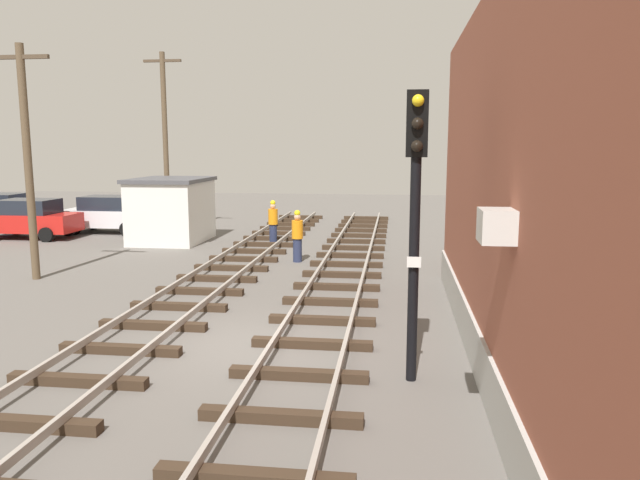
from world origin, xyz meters
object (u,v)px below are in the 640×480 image
Objects in this scene: utility_pole_far at (165,140)px; control_hut at (171,210)px; signal_mast at (415,202)px; parked_car_red at (30,218)px; track_worker_distant at (273,222)px; track_worker_foreground at (297,236)px; parked_car_white at (109,214)px; utility_pole_near at (28,158)px.

control_hut is at bearing -65.70° from utility_pole_far.
control_hut is (-9.98, 14.58, -1.79)m from signal_mast.
track_worker_distant is at bearing -1.35° from parked_car_red.
utility_pole_far is 4.50× the size of track_worker_foreground.
signal_mast is 0.60× the size of utility_pole_far.
track_worker_foreground reaches higher than parked_car_red.
control_hut reaches higher than parked_car_white.
parked_car_red is 9.81m from utility_pole_near.
track_worker_foreground is (7.66, 3.81, -2.82)m from utility_pole_near.
utility_pole_near reaches higher than parked_car_white.
utility_pole_far reaches higher than track_worker_foreground.
parked_car_white is at bearing -172.45° from utility_pole_far.
parked_car_white is at bearing 148.84° from track_worker_foreground.
control_hut is 0.90× the size of parked_car_red.
parked_car_red is at bearing -141.09° from parked_car_white.
track_worker_foreground is at bearing -41.62° from utility_pole_far.
control_hut is at bearing 147.57° from track_worker_foreground.
utility_pole_far is at bearing 24.69° from parked_car_red.
track_worker_distant is (-1.66, 3.74, 0.00)m from track_worker_foreground.
signal_mast is 15.56m from track_worker_distant.
utility_pole_near is 3.81× the size of track_worker_foreground.
signal_mast reaches higher than parked_car_red.
parked_car_white is at bearing 129.75° from signal_mast.
parked_car_red is at bearing -155.31° from utility_pole_far.
utility_pole_near is at bearing -153.52° from track_worker_foreground.
utility_pole_near is 9.01m from track_worker_foreground.
parked_car_red is 6.98m from utility_pole_far.
track_worker_distant is at bearing 113.88° from track_worker_foreground.
utility_pole_near is at bearing 149.16° from signal_mast.
utility_pole_near is (5.19, -7.82, 2.85)m from parked_car_red.
control_hut is at bearing 177.71° from track_worker_distant.
track_worker_foreground is at bearing -31.16° from parked_car_white.
parked_car_red is at bearing 138.63° from signal_mast.
control_hut is at bearing -29.13° from parked_car_white.
signal_mast is 0.71× the size of utility_pole_near.
control_hut is at bearing 79.19° from utility_pole_near.
signal_mast is 22.30m from parked_car_red.
parked_car_white is 0.59× the size of utility_pole_near.
control_hut is 8.22m from utility_pole_near.
signal_mast is 2.69× the size of track_worker_foreground.
signal_mast is at bearing -41.37° from parked_car_red.
parked_car_red is 0.50× the size of utility_pole_far.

